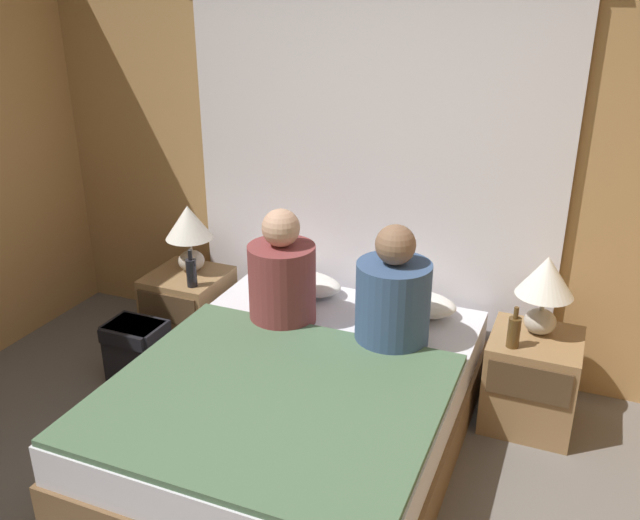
% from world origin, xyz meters
% --- Properties ---
extents(wall_back, '(4.33, 0.06, 2.50)m').
position_xyz_m(wall_back, '(0.00, 2.01, 1.25)').
color(wall_back, tan).
rests_on(wall_back, ground_plane).
extents(curtain_panel, '(2.36, 0.02, 2.17)m').
position_xyz_m(curtain_panel, '(0.00, 1.95, 1.08)').
color(curtain_panel, white).
rests_on(curtain_panel, ground_plane).
extents(bed, '(1.53, 1.93, 0.45)m').
position_xyz_m(bed, '(0.00, 0.93, 0.22)').
color(bed, brown).
rests_on(bed, ground_plane).
extents(nightstand_left, '(0.45, 0.46, 0.50)m').
position_xyz_m(nightstand_left, '(-1.03, 1.58, 0.25)').
color(nightstand_left, '#937047').
rests_on(nightstand_left, ground_plane).
extents(nightstand_right, '(0.45, 0.46, 0.50)m').
position_xyz_m(nightstand_right, '(1.03, 1.58, 0.25)').
color(nightstand_right, '#937047').
rests_on(nightstand_right, ground_plane).
extents(lamp_left, '(0.29, 0.29, 0.42)m').
position_xyz_m(lamp_left, '(-1.03, 1.65, 0.77)').
color(lamp_left, '#B2A899').
rests_on(lamp_left, nightstand_left).
extents(lamp_right, '(0.29, 0.29, 0.42)m').
position_xyz_m(lamp_right, '(1.03, 1.65, 0.77)').
color(lamp_right, '#B2A899').
rests_on(lamp_right, nightstand_right).
extents(pillow_left, '(0.52, 0.29, 0.12)m').
position_xyz_m(pillow_left, '(-0.34, 1.71, 0.51)').
color(pillow_left, white).
rests_on(pillow_left, bed).
extents(pillow_right, '(0.52, 0.29, 0.12)m').
position_xyz_m(pillow_right, '(0.34, 1.71, 0.51)').
color(pillow_right, white).
rests_on(pillow_right, bed).
extents(blanket_on_bed, '(1.47, 1.32, 0.03)m').
position_xyz_m(blanket_on_bed, '(0.00, 0.66, 0.46)').
color(blanket_on_bed, '#4C6B4C').
rests_on(blanket_on_bed, bed).
extents(person_left_in_bed, '(0.36, 0.36, 0.64)m').
position_xyz_m(person_left_in_bed, '(-0.27, 1.35, 0.70)').
color(person_left_in_bed, brown).
rests_on(person_left_in_bed, bed).
extents(person_right_in_bed, '(0.38, 0.38, 0.63)m').
position_xyz_m(person_right_in_bed, '(0.34, 1.35, 0.70)').
color(person_right_in_bed, '#38517A').
rests_on(person_right_in_bed, bed).
extents(beer_bottle_on_left_stand, '(0.06, 0.06, 0.23)m').
position_xyz_m(beer_bottle_on_left_stand, '(-0.91, 1.45, 0.59)').
color(beer_bottle_on_left_stand, black).
rests_on(beer_bottle_on_left_stand, nightstand_left).
extents(beer_bottle_on_right_stand, '(0.06, 0.06, 0.21)m').
position_xyz_m(beer_bottle_on_right_stand, '(0.93, 1.45, 0.58)').
color(beer_bottle_on_right_stand, '#513819').
rests_on(beer_bottle_on_right_stand, nightstand_right).
extents(backpack_on_floor, '(0.32, 0.26, 0.38)m').
position_xyz_m(backpack_on_floor, '(-1.08, 1.10, 0.22)').
color(backpack_on_floor, black).
rests_on(backpack_on_floor, ground_plane).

